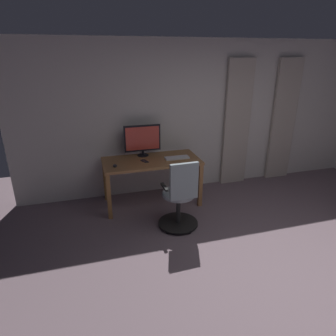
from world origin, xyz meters
The scene contains 10 objects.
ground_plane centered at (0.00, 0.00, 0.00)m, with size 8.14×8.14×0.00m, color #6C5961.
back_room_partition centered at (0.00, -2.75, 1.26)m, with size 6.26×0.10×2.52m, color silver.
curtain_left_panel centered at (-1.60, -2.64, 1.11)m, with size 0.48×0.06×2.22m, color #BCAFA3.
curtain_right_panel centered at (-0.64, -2.64, 1.11)m, with size 0.48×0.06×2.22m, color #BCAFA3.
desk centered at (1.01, -2.25, 0.65)m, with size 1.49×0.71×0.74m.
office_chair centered at (0.82, -1.41, 0.46)m, with size 0.56×0.56×1.01m.
computer_monitor centered at (1.10, -2.49, 1.02)m, with size 0.58×0.18×0.50m.
computer_keyboard centered at (0.61, -2.20, 0.76)m, with size 0.38×0.14×0.02m, color silver.
computer_mouse centered at (1.59, -2.09, 0.76)m, with size 0.06×0.10×0.04m, color #232328.
cell_phone_by_monitor centered at (1.13, -2.20, 0.75)m, with size 0.07×0.14×0.01m, color #232328.
Camera 1 is at (1.95, 1.93, 2.27)m, focal length 31.28 mm.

